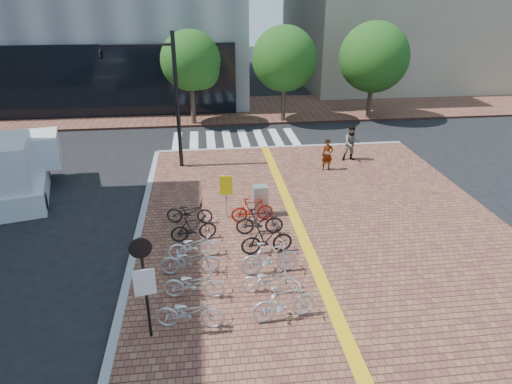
{
  "coord_description": "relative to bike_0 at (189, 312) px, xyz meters",
  "views": [
    {
      "loc": [
        -1.42,
        -12.35,
        8.49
      ],
      "look_at": [
        0.47,
        3.4,
        1.3
      ],
      "focal_mm": 32.0,
      "sensor_mm": 36.0,
      "label": 1
    }
  ],
  "objects": [
    {
      "name": "bike_9",
      "position": [
        2.55,
        3.43,
        0.05
      ],
      "size": [
        1.82,
        0.66,
        1.07
      ],
      "primitive_type": "imported",
      "rotation": [
        0.0,
        0.0,
        1.66
      ],
      "color": "black",
      "rests_on": "sidewalk"
    },
    {
      "name": "bike_2",
      "position": [
        -0.02,
        2.5,
        0.01
      ],
      "size": [
        1.92,
        0.77,
        0.99
      ],
      "primitive_type": "imported",
      "rotation": [
        0.0,
        0.0,
        1.51
      ],
      "color": "#A6A5AA",
      "rests_on": "sidewalk"
    },
    {
      "name": "far_sidewalk",
      "position": [
        2.02,
        23.56,
        -0.56
      ],
      "size": [
        70.0,
        8.0,
        0.15
      ],
      "primitive_type": "cube",
      "color": "brown",
      "rests_on": "ground"
    },
    {
      "name": "bike_3",
      "position": [
        0.13,
        3.44,
        -0.01
      ],
      "size": [
        1.85,
        0.84,
        0.94
      ],
      "primitive_type": "imported",
      "rotation": [
        0.0,
        0.0,
        1.69
      ],
      "color": "white",
      "rests_on": "sidewalk"
    },
    {
      "name": "bike_7",
      "position": [
        2.31,
        1.23,
        -0.04
      ],
      "size": [
        1.74,
        0.8,
        0.88
      ],
      "primitive_type": "imported",
      "rotation": [
        0.0,
        0.0,
        1.44
      ],
      "color": "silver",
      "rests_on": "sidewalk"
    },
    {
      "name": "notice_sign",
      "position": [
        -1.02,
        -0.26,
        1.39
      ],
      "size": [
        0.55,
        0.17,
        2.97
      ],
      "color": "black",
      "rests_on": "sidewalk"
    },
    {
      "name": "utility_box",
      "position": [
        2.69,
        6.27,
        0.14
      ],
      "size": [
        0.6,
        0.46,
        1.25
      ],
      "primitive_type": "cube",
      "rotation": [
        0.0,
        0.0,
        0.08
      ],
      "color": "#ADAEB2",
      "rests_on": "sidewalk"
    },
    {
      "name": "bike_11",
      "position": [
        2.32,
        5.8,
        0.01
      ],
      "size": [
        1.68,
        0.6,
        0.99
      ],
      "primitive_type": "imported",
      "rotation": [
        0.0,
        0.0,
        1.65
      ],
      "color": "#AE1C0C",
      "rests_on": "sidewalk"
    },
    {
      "name": "bike_8",
      "position": [
        2.48,
        2.24,
        0.09
      ],
      "size": [
        1.94,
        0.71,
        1.14
      ],
      "primitive_type": "imported",
      "rotation": [
        0.0,
        0.0,
        1.67
      ],
      "color": "silver",
      "rests_on": "sidewalk"
    },
    {
      "name": "ground",
      "position": [
        2.02,
        2.56,
        -0.63
      ],
      "size": [
        120.0,
        120.0,
        0.0
      ],
      "primitive_type": "plane",
      "color": "black",
      "rests_on": "ground"
    },
    {
      "name": "bike_4",
      "position": [
        0.09,
        4.59,
        0.01
      ],
      "size": [
        1.7,
        0.71,
        0.99
      ],
      "primitive_type": "imported",
      "rotation": [
        0.0,
        0.0,
        1.72
      ],
      "color": "black",
      "rests_on": "sidewalk"
    },
    {
      "name": "traffic_light_pole",
      "position": [
        -2.08,
        12.17,
        4.01
      ],
      "size": [
        3.49,
        1.35,
        6.51
      ],
      "color": "black",
      "rests_on": "sidewalk"
    },
    {
      "name": "sidewalk",
      "position": [
        5.02,
        -2.44,
        -0.56
      ],
      "size": [
        14.0,
        34.0,
        0.15
      ],
      "primitive_type": "cube",
      "color": "brown",
      "rests_on": "ground"
    },
    {
      "name": "bike_6",
      "position": [
        2.55,
        0.01,
        0.07
      ],
      "size": [
        1.9,
        0.8,
        1.11
      ],
      "primitive_type": "imported",
      "rotation": [
        0.0,
        0.0,
        1.73
      ],
      "color": "silver",
      "rests_on": "sidewalk"
    },
    {
      "name": "bike_5",
      "position": [
        -0.07,
        5.94,
        -0.02
      ],
      "size": [
        1.84,
        0.88,
        0.93
      ],
      "primitive_type": "imported",
      "rotation": [
        0.0,
        0.0,
        1.42
      ],
      "color": "black",
      "rests_on": "sidewalk"
    },
    {
      "name": "bike_0",
      "position": [
        0.0,
        0.0,
        0.0
      ],
      "size": [
        1.91,
        0.92,
        0.96
      ],
      "primitive_type": "imported",
      "rotation": [
        0.0,
        0.0,
        1.41
      ],
      "color": "silver",
      "rests_on": "sidewalk"
    },
    {
      "name": "kerb_north",
      "position": [
        5.02,
        14.56,
        -0.56
      ],
      "size": [
        14.0,
        0.25,
        0.15
      ],
      "primitive_type": "cube",
      "color": "gray",
      "rests_on": "ground"
    },
    {
      "name": "pedestrian_b",
      "position": [
        8.19,
        11.92,
        0.45
      ],
      "size": [
        0.93,
        0.73,
        1.87
      ],
      "primitive_type": "imported",
      "rotation": [
        0.0,
        0.0,
        -0.03
      ],
      "color": "#4B4F60",
      "rests_on": "sidewalk"
    },
    {
      "name": "yellow_sign",
      "position": [
        1.36,
        6.19,
        0.75
      ],
      "size": [
        0.48,
        0.14,
        1.78
      ],
      "color": "#B7B7BC",
      "rests_on": "sidewalk"
    },
    {
      "name": "street_trees",
      "position": [
        7.06,
        20.02,
        3.47
      ],
      "size": [
        16.2,
        4.6,
        6.35
      ],
      "color": "#38281E",
      "rests_on": "far_sidewalk"
    },
    {
      "name": "pedestrian_a",
      "position": [
        6.59,
        10.73,
        0.3
      ],
      "size": [
        0.58,
        0.38,
        1.57
      ],
      "primitive_type": "imported",
      "rotation": [
        0.0,
        0.0,
        0.01
      ],
      "color": "gray",
      "rests_on": "sidewalk"
    },
    {
      "name": "box_truck",
      "position": [
        -7.37,
        9.41,
        0.71
      ],
      "size": [
        3.25,
        5.3,
        2.85
      ],
      "color": "silver",
      "rests_on": "ground"
    },
    {
      "name": "bike_10",
      "position": [
        2.47,
        4.76,
        0.04
      ],
      "size": [
        1.76,
        0.57,
        1.05
      ],
      "primitive_type": "imported",
      "rotation": [
        0.0,
        0.0,
        1.53
      ],
      "color": "black",
      "rests_on": "sidewalk"
    },
    {
      "name": "crosswalk",
      "position": [
        2.52,
        16.56,
        -0.63
      ],
      "size": [
        7.5,
        4.0,
        0.01
      ],
      "color": "silver",
      "rests_on": "ground"
    },
    {
      "name": "tactile_strip",
      "position": [
        4.02,
        -2.44,
        -0.48
      ],
      "size": [
        0.4,
        34.0,
        0.01
      ],
      "primitive_type": "cube",
      "color": "gold",
      "rests_on": "sidewalk"
    },
    {
      "name": "bike_1",
      "position": [
        0.12,
        1.28,
        -0.01
      ],
      "size": [
        1.86,
        0.85,
        0.94
      ],
      "primitive_type": "imported",
      "rotation": [
        0.0,
        0.0,
        1.44
      ],
      "color": "silver",
      "rests_on": "sidewalk"
    }
  ]
}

